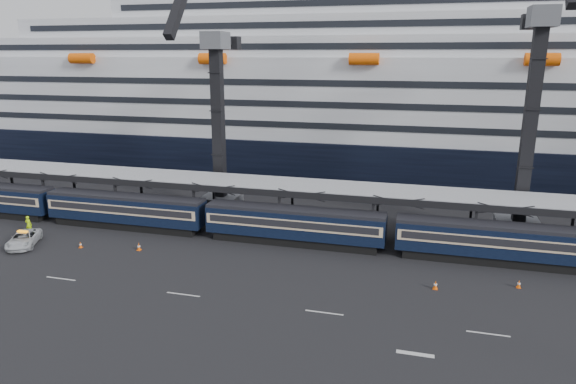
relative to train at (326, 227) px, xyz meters
The scene contains 13 objects.
ground 11.25m from the train, 65.06° to the right, with size 260.00×260.00×0.00m, color black.
lane_markings 20.02m from the train, 49.95° to the right, with size 111.00×4.27×0.02m.
train is the anchor object (origin of this frame).
canopy 6.85m from the train, 40.71° to the left, with size 130.00×6.25×5.53m.
cruise_ship 37.56m from the train, 84.34° to the left, with size 214.09×28.84×34.00m.
crane_dark_near 20.10m from the train, 150.76° to the left, with size 4.50×17.75×35.08m.
crane_dark_mid 23.83m from the train, 21.11° to the left, with size 4.50×18.24×39.64m.
pickup_truck 31.63m from the train, 165.32° to the right, with size 2.49×5.40×1.50m, color #B8BBC0.
worker 33.22m from the train, behind, with size 0.74×0.49×2.03m, color #BAF60C.
traffic_cone_b 25.53m from the train, 164.15° to the right, with size 0.34×0.34×0.67m.
traffic_cone_c 19.31m from the train, 161.77° to the right, with size 0.40×0.40×0.80m.
traffic_cone_d 13.41m from the train, 34.03° to the right, with size 0.40×0.40×0.81m.
traffic_cone_e 18.80m from the train, 16.43° to the right, with size 0.36×0.36×0.73m.
Camera 1 is at (4.67, -39.54, 19.44)m, focal length 32.00 mm.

